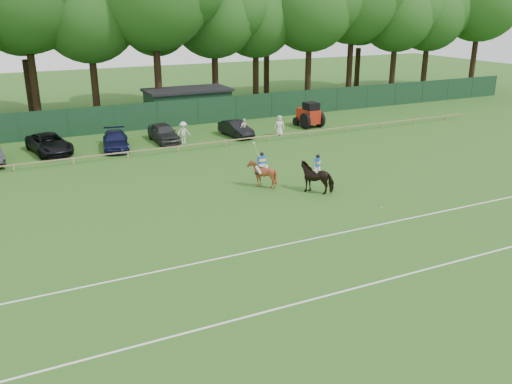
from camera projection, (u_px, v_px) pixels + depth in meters
ground at (273, 238)px, 27.08m from camera, size 160.00×160.00×0.00m
horse_dark at (317, 177)px, 33.40m from camera, size 2.28×2.31×1.88m
horse_chestnut at (262, 174)px, 34.28m from camera, size 1.43×1.61×1.75m
suv_black at (49, 144)px, 42.17m from camera, size 3.46×5.77×1.50m
sedan_navy at (116, 141)px, 43.34m from camera, size 2.76×5.07×1.39m
hatch_grey at (163, 133)px, 45.64m from camera, size 1.89×4.57×1.55m
estate_black at (236, 129)px, 47.49m from camera, size 1.91×4.28×1.37m
spectator_left at (183, 133)px, 44.99m from camera, size 1.25×0.80×1.84m
spectator_mid at (244, 128)px, 46.91m from camera, size 1.07×0.80×1.69m
spectator_right at (279, 126)px, 47.78m from camera, size 1.03×0.91×1.78m
rider_dark at (318, 165)px, 33.13m from camera, size 0.77×0.75×1.41m
rider_chestnut at (262, 162)px, 34.01m from camera, size 0.94×0.58×2.05m
polo_ball at (382, 208)px, 30.88m from camera, size 0.09×0.09×0.09m
pitch_lines at (310, 266)px, 24.10m from camera, size 60.00×5.10×0.01m
pitch_rail at (166, 148)px, 42.21m from camera, size 62.10×0.10×0.50m
perimeter_fence at (136, 117)px, 49.58m from camera, size 92.08×0.08×2.50m
utility_shed at (188, 104)px, 54.52m from camera, size 8.40×4.40×3.04m
tree_row at (137, 114)px, 57.61m from camera, size 96.00×12.00×21.00m
tractor at (309, 115)px, 51.06m from camera, size 2.04×2.89×2.35m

